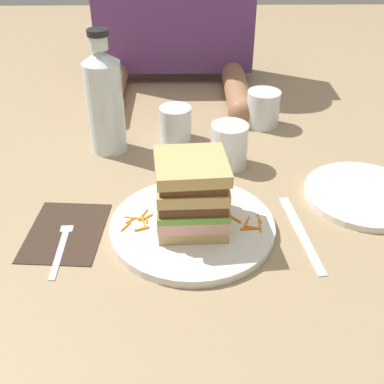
# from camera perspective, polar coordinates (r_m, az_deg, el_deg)

# --- Properties ---
(ground_plane) EXTENTS (3.00, 3.00, 0.00)m
(ground_plane) POSITION_cam_1_polar(r_m,az_deg,el_deg) (0.81, 1.03, -3.49)
(ground_plane) COLOR #9E8460
(main_plate) EXTENTS (0.27, 0.27, 0.01)m
(main_plate) POSITION_cam_1_polar(r_m,az_deg,el_deg) (0.78, 0.03, -4.07)
(main_plate) COLOR white
(main_plate) RESTS_ON ground_plane
(sandwich) EXTENTS (0.12, 0.12, 0.12)m
(sandwich) POSITION_cam_1_polar(r_m,az_deg,el_deg) (0.74, 0.02, -0.15)
(sandwich) COLOR tan
(sandwich) RESTS_ON main_plate
(carrot_shred_0) EXTENTS (0.03, 0.01, 0.00)m
(carrot_shred_0) POSITION_cam_1_polar(r_m,az_deg,el_deg) (0.80, -7.05, -3.00)
(carrot_shred_0) COLOR orange
(carrot_shred_0) RESTS_ON main_plate
(carrot_shred_1) EXTENTS (0.01, 0.03, 0.00)m
(carrot_shred_1) POSITION_cam_1_polar(r_m,az_deg,el_deg) (0.79, -5.79, -3.32)
(carrot_shred_1) COLOR orange
(carrot_shred_1) RESTS_ON main_plate
(carrot_shred_2) EXTENTS (0.02, 0.02, 0.00)m
(carrot_shred_2) POSITION_cam_1_polar(r_m,az_deg,el_deg) (0.79, -5.37, -2.96)
(carrot_shred_2) COLOR orange
(carrot_shred_2) RESTS_ON main_plate
(carrot_shred_3) EXTENTS (0.01, 0.02, 0.00)m
(carrot_shred_3) POSITION_cam_1_polar(r_m,az_deg,el_deg) (0.78, -7.78, -4.03)
(carrot_shred_3) COLOR orange
(carrot_shred_3) RESTS_ON main_plate
(carrot_shred_4) EXTENTS (0.02, 0.01, 0.00)m
(carrot_shred_4) POSITION_cam_1_polar(r_m,az_deg,el_deg) (0.77, -5.93, -4.29)
(carrot_shred_4) COLOR orange
(carrot_shred_4) RESTS_ON main_plate
(carrot_shred_5) EXTENTS (0.01, 0.03, 0.00)m
(carrot_shred_5) POSITION_cam_1_polar(r_m,az_deg,el_deg) (0.80, -5.77, -2.79)
(carrot_shred_5) COLOR orange
(carrot_shred_5) RESTS_ON main_plate
(carrot_shred_6) EXTENTS (0.00, 0.02, 0.00)m
(carrot_shred_6) POSITION_cam_1_polar(r_m,az_deg,el_deg) (0.79, -5.33, -3.25)
(carrot_shred_6) COLOR orange
(carrot_shred_6) RESTS_ON main_plate
(carrot_shred_7) EXTENTS (0.02, 0.02, 0.00)m
(carrot_shred_7) POSITION_cam_1_polar(r_m,az_deg,el_deg) (0.79, -7.25, -3.34)
(carrot_shred_7) COLOR orange
(carrot_shred_7) RESTS_ON main_plate
(carrot_shred_8) EXTENTS (0.02, 0.01, 0.00)m
(carrot_shred_8) POSITION_cam_1_polar(r_m,az_deg,el_deg) (0.77, 7.22, -4.14)
(carrot_shred_8) COLOR orange
(carrot_shred_8) RESTS_ON main_plate
(carrot_shred_9) EXTENTS (0.00, 0.03, 0.00)m
(carrot_shred_9) POSITION_cam_1_polar(r_m,az_deg,el_deg) (0.78, 7.97, -3.98)
(carrot_shred_9) COLOR orange
(carrot_shred_9) RESTS_ON main_plate
(carrot_shred_10) EXTENTS (0.01, 0.03, 0.00)m
(carrot_shred_10) POSITION_cam_1_polar(r_m,az_deg,el_deg) (0.78, 6.45, -3.50)
(carrot_shred_10) COLOR orange
(carrot_shred_10) RESTS_ON main_plate
(carrot_shred_11) EXTENTS (0.02, 0.02, 0.00)m
(carrot_shred_11) POSITION_cam_1_polar(r_m,az_deg,el_deg) (0.79, 4.96, -3.07)
(carrot_shred_11) COLOR orange
(carrot_shred_11) RESTS_ON main_plate
(carrot_shred_12) EXTENTS (0.01, 0.02, 0.00)m
(carrot_shred_12) POSITION_cam_1_polar(r_m,az_deg,el_deg) (0.79, 7.91, -3.11)
(carrot_shred_12) COLOR orange
(carrot_shred_12) RESTS_ON main_plate
(carrot_shred_13) EXTENTS (0.03, 0.01, 0.00)m
(carrot_shred_13) POSITION_cam_1_polar(r_m,az_deg,el_deg) (0.77, 6.65, -4.29)
(carrot_shred_13) COLOR orange
(carrot_shred_13) RESTS_ON main_plate
(napkin_dark) EXTENTS (0.13, 0.17, 0.00)m
(napkin_dark) POSITION_cam_1_polar(r_m,az_deg,el_deg) (0.81, -14.59, -4.52)
(napkin_dark) COLOR #38281E
(napkin_dark) RESTS_ON ground_plane
(fork) EXTENTS (0.02, 0.17, 0.00)m
(fork) POSITION_cam_1_polar(r_m,az_deg,el_deg) (0.79, -14.92, -5.35)
(fork) COLOR silver
(fork) RESTS_ON napkin_dark
(knife) EXTENTS (0.04, 0.20, 0.00)m
(knife) POSITION_cam_1_polar(r_m,az_deg,el_deg) (0.79, 12.84, -4.93)
(knife) COLOR silver
(knife) RESTS_ON ground_plane
(juice_glass) EXTENTS (0.07, 0.07, 0.09)m
(juice_glass) POSITION_cam_1_polar(r_m,az_deg,el_deg) (0.94, 4.36, 5.19)
(juice_glass) COLOR white
(juice_glass) RESTS_ON ground_plane
(water_bottle) EXTENTS (0.07, 0.07, 0.24)m
(water_bottle) POSITION_cam_1_polar(r_m,az_deg,el_deg) (0.98, -10.22, 10.62)
(water_bottle) COLOR silver
(water_bottle) RESTS_ON ground_plane
(empty_tumbler_0) EXTENTS (0.07, 0.07, 0.07)m
(empty_tumbler_0) POSITION_cam_1_polar(r_m,az_deg,el_deg) (1.04, -1.95, 8.05)
(empty_tumbler_0) COLOR silver
(empty_tumbler_0) RESTS_ON ground_plane
(empty_tumbler_1) EXTENTS (0.07, 0.07, 0.08)m
(empty_tumbler_1) POSITION_cam_1_polar(r_m,az_deg,el_deg) (1.11, 8.34, 9.66)
(empty_tumbler_1) COLOR silver
(empty_tumbler_1) RESTS_ON ground_plane
(side_plate) EXTENTS (0.21, 0.21, 0.01)m
(side_plate) POSITION_cam_1_polar(r_m,az_deg,el_deg) (0.91, 19.51, -0.28)
(side_plate) COLOR white
(side_plate) RESTS_ON ground_plane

